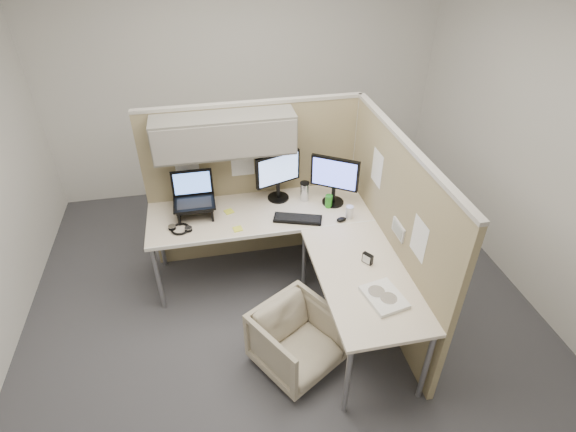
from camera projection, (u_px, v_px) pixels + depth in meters
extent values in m
plane|color=#3C3B41|center=(283.00, 309.00, 4.07)|extent=(4.50, 4.50, 0.00)
cube|color=#988A64|center=(254.00, 184.00, 4.31)|extent=(2.00, 0.05, 1.60)
cube|color=#A8A399|center=(250.00, 103.00, 3.84)|extent=(2.00, 0.06, 0.03)
cube|color=slate|center=(224.00, 134.00, 3.79)|extent=(1.20, 0.34, 0.34)
cube|color=gray|center=(226.00, 143.00, 3.65)|extent=(1.18, 0.01, 0.30)
plane|color=white|center=(186.00, 159.00, 3.99)|extent=(0.26, 0.00, 0.26)
plane|color=white|center=(242.00, 161.00, 4.11)|extent=(0.26, 0.00, 0.26)
cube|color=#988A64|center=(392.00, 234.00, 3.67)|extent=(0.05, 2.00, 1.60)
cube|color=#A8A399|center=(407.00, 143.00, 3.20)|extent=(0.06, 2.00, 0.03)
cube|color=#A8A399|center=(354.00, 174.00, 4.47)|extent=(0.06, 0.06, 1.60)
cube|color=silver|center=(399.00, 229.00, 3.46)|extent=(0.02, 0.20, 0.12)
cube|color=gray|center=(397.00, 230.00, 3.45)|extent=(0.00, 0.16, 0.09)
plane|color=white|center=(377.00, 168.00, 3.76)|extent=(0.00, 0.26, 0.26)
plane|color=white|center=(419.00, 239.00, 3.13)|extent=(0.00, 0.26, 0.26)
cube|color=beige|center=(260.00, 213.00, 4.07)|extent=(2.00, 0.68, 0.03)
cube|color=beige|center=(363.00, 276.00, 3.38)|extent=(0.68, 1.30, 0.03)
cube|color=white|center=(266.00, 235.00, 3.80)|extent=(2.00, 0.02, 0.03)
cylinder|color=gray|center=(158.00, 278.00, 3.89)|extent=(0.04, 0.04, 0.70)
cylinder|color=gray|center=(160.00, 238.00, 4.36)|extent=(0.04, 0.04, 0.70)
cylinder|color=gray|center=(347.00, 381.00, 3.07)|extent=(0.04, 0.04, 0.70)
cylinder|color=gray|center=(426.00, 366.00, 3.16)|extent=(0.04, 0.04, 0.70)
cylinder|color=gray|center=(304.00, 259.00, 4.11)|extent=(0.04, 0.04, 0.70)
imported|color=#BBA795|center=(297.00, 338.00, 3.43)|extent=(0.77, 0.76, 0.59)
cylinder|color=black|center=(278.00, 198.00, 4.23)|extent=(0.20, 0.20, 0.02)
cylinder|color=black|center=(278.00, 190.00, 4.19)|extent=(0.04, 0.04, 0.15)
cube|color=black|center=(278.00, 169.00, 4.06)|extent=(0.43, 0.18, 0.30)
cube|color=#90B2F9|center=(279.00, 170.00, 4.04)|extent=(0.38, 0.13, 0.26)
cylinder|color=black|center=(333.00, 202.00, 4.17)|extent=(0.20, 0.20, 0.02)
cylinder|color=black|center=(333.00, 194.00, 4.13)|extent=(0.04, 0.04, 0.15)
cube|color=black|center=(335.00, 173.00, 4.00)|extent=(0.39, 0.27, 0.30)
cube|color=#5565E7|center=(334.00, 174.00, 3.98)|extent=(0.34, 0.22, 0.26)
cube|color=black|center=(195.00, 205.00, 3.93)|extent=(0.32, 0.25, 0.02)
cube|color=black|center=(179.00, 212.00, 3.94)|extent=(0.02, 0.23, 0.13)
cube|color=black|center=(212.00, 209.00, 3.99)|extent=(0.02, 0.23, 0.13)
cube|color=black|center=(194.00, 203.00, 3.92)|extent=(0.36, 0.25, 0.02)
cube|color=black|center=(192.00, 183.00, 3.97)|extent=(0.36, 0.06, 0.23)
cube|color=#598CF2|center=(192.00, 183.00, 3.96)|extent=(0.32, 0.04, 0.19)
cube|color=black|center=(298.00, 219.00, 3.95)|extent=(0.45, 0.27, 0.02)
ellipsoid|color=black|center=(341.00, 219.00, 3.93)|extent=(0.10, 0.08, 0.03)
cylinder|color=silver|center=(305.00, 192.00, 4.17)|extent=(0.08, 0.08, 0.18)
cylinder|color=black|center=(305.00, 183.00, 4.12)|extent=(0.09, 0.09, 0.01)
cylinder|color=silver|center=(349.00, 212.00, 3.94)|extent=(0.07, 0.07, 0.12)
cylinder|color=#268C1E|center=(329.00, 201.00, 4.09)|extent=(0.07, 0.07, 0.12)
cube|color=yellow|center=(229.00, 212.00, 4.05)|extent=(0.10, 0.10, 0.01)
cube|color=yellow|center=(238.00, 229.00, 3.84)|extent=(0.09, 0.09, 0.01)
torus|color=black|center=(180.00, 229.00, 3.82)|extent=(0.21, 0.21, 0.02)
cylinder|color=black|center=(172.00, 228.00, 3.83)|extent=(0.06, 0.06, 0.03)
cylinder|color=black|center=(188.00, 229.00, 3.81)|extent=(0.06, 0.06, 0.03)
cube|color=white|center=(384.00, 297.00, 3.16)|extent=(0.30, 0.35, 0.03)
cylinder|color=silver|center=(389.00, 298.00, 3.13)|extent=(0.12, 0.12, 0.00)
cylinder|color=silver|center=(376.00, 291.00, 3.19)|extent=(0.12, 0.12, 0.00)
cube|color=black|center=(368.00, 258.00, 3.46)|extent=(0.07, 0.09, 0.08)
cube|color=white|center=(366.00, 260.00, 3.45)|extent=(0.04, 0.06, 0.07)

